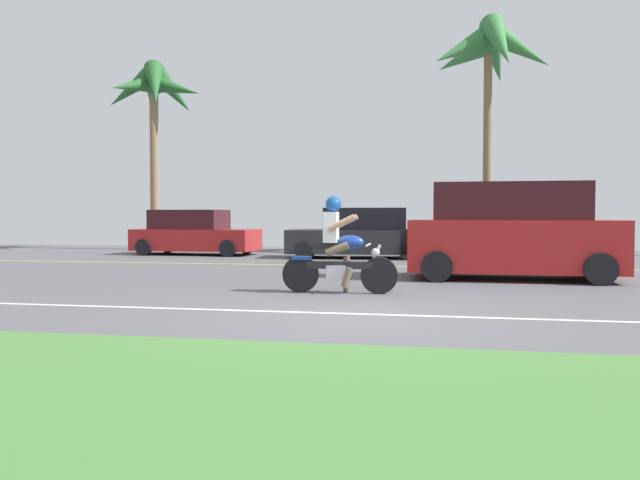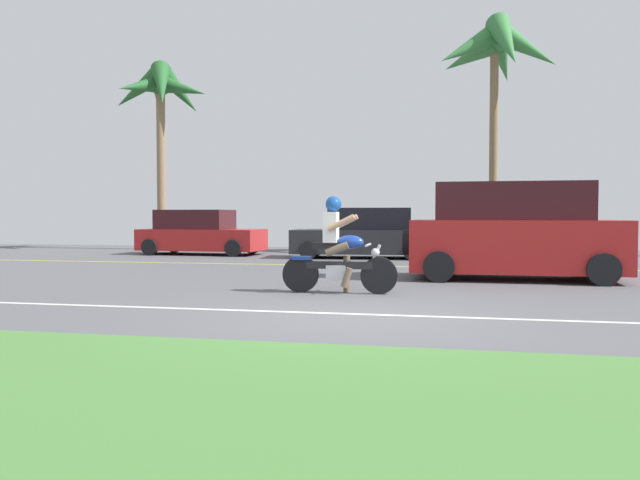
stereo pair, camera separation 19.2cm
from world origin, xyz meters
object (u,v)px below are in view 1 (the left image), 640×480
parked_car_2 (528,234)px  parked_car_0 (194,234)px  suv_nearby (511,233)px  motorcyclist (338,252)px  parked_car_1 (359,235)px  palm_tree_1 (488,57)px  palm_tree_2 (154,96)px

parked_car_2 → parked_car_0: bearing=-177.9°
suv_nearby → motorcyclist: bearing=-135.4°
parked_car_0 → parked_car_1: parked_car_1 is taller
suv_nearby → parked_car_2: bearing=80.3°
palm_tree_1 → palm_tree_2: 12.72m
parked_car_2 → palm_tree_2: size_ratio=0.61×
suv_nearby → palm_tree_2: palm_tree_2 is taller
parked_car_1 → motorcyclist: bearing=-84.7°
suv_nearby → parked_car_1: size_ratio=1.01×
parked_car_0 → parked_car_1: 5.87m
motorcyclist → suv_nearby: (3.21, 3.16, 0.27)m
parked_car_2 → palm_tree_1: size_ratio=0.54×
suv_nearby → palm_tree_2: bearing=143.2°
parked_car_1 → palm_tree_2: bearing=158.4°
parked_car_1 → parked_car_2: 5.39m
motorcyclist → parked_car_2: 11.21m
motorcyclist → parked_car_0: motorcyclist is taller
motorcyclist → parked_car_0: bearing=124.1°
motorcyclist → parked_car_2: motorcyclist is taller
parked_car_2 → palm_tree_2: (-13.87, 2.34, 5.29)m
motorcyclist → palm_tree_2: 16.65m
palm_tree_1 → suv_nearby: bearing=-90.3°
parked_car_0 → motorcyclist: bearing=-55.9°
parked_car_0 → palm_tree_1: size_ratio=0.52×
motorcyclist → palm_tree_2: palm_tree_2 is taller
parked_car_0 → parked_car_2: (11.12, 0.41, 0.03)m
palm_tree_1 → parked_car_1: bearing=-142.3°
parked_car_0 → parked_car_1: bearing=-6.3°
motorcyclist → palm_tree_1: palm_tree_1 is taller
motorcyclist → parked_car_0: size_ratio=0.48×
parked_car_0 → parked_car_2: parked_car_2 is taller
motorcyclist → palm_tree_1: size_ratio=0.25×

